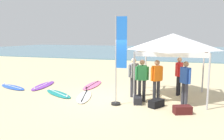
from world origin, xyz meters
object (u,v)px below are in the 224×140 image
object	(u,v)px
surfboard_pink	(93,85)
person_green	(142,77)
surfboard_blue	(12,87)
gear_bag_by_pole	(182,110)
person_orange	(157,78)
banner_flag	(119,65)
person_red	(179,74)
surfboard_white	(84,96)
person_blue	(185,80)
person_grey	(134,75)
canopy_tent	(173,42)
surfboard_purple	(43,85)
gear_bag_near_tent	(156,103)
surfboard_teal	(58,94)
gear_bag_on_sand	(138,100)

from	to	relation	value
surfboard_pink	person_green	size ratio (longest dim) A/B	1.40
surfboard_blue	gear_bag_by_pole	world-z (taller)	gear_bag_by_pole
gear_bag_by_pole	person_orange	bearing A→B (deg)	132.98
person_green	banner_flag	distance (m)	1.23
person_red	banner_flag	distance (m)	3.16
surfboard_white	person_red	distance (m)	4.32
surfboard_blue	person_blue	xyz separation A→B (m)	(8.47, -0.45, 0.95)
person_blue	person_green	distance (m)	1.66
surfboard_white	person_grey	size ratio (longest dim) A/B	1.28
surfboard_white	surfboard_blue	world-z (taller)	same
person_red	person_orange	bearing A→B (deg)	-119.35
canopy_tent	person_green	xyz separation A→B (m)	(-1.10, -1.04, -1.40)
surfboard_pink	banner_flag	distance (m)	3.99
canopy_tent	surfboard_purple	world-z (taller)	canopy_tent
banner_flag	gear_bag_near_tent	bearing A→B (deg)	8.12
gear_bag_near_tent	surfboard_white	bearing A→B (deg)	172.52
surfboard_purple	person_green	bearing A→B (deg)	-11.92
person_grey	person_orange	xyz separation A→B (m)	(1.05, -0.52, 0.00)
person_blue	gear_bag_by_pole	world-z (taller)	person_blue
surfboard_teal	banner_flag	xyz separation A→B (m)	(3.08, -0.68, 1.54)
surfboard_teal	gear_bag_by_pole	distance (m)	5.52
person_grey	gear_bag_near_tent	xyz separation A→B (m)	(1.14, -1.15, -0.85)
person_grey	gear_bag_near_tent	world-z (taller)	person_grey
surfboard_pink	person_blue	size ratio (longest dim) A/B	1.40
surfboard_teal	person_grey	bearing A→B (deg)	11.27
person_orange	banner_flag	world-z (taller)	banner_flag
surfboard_teal	person_green	distance (m)	3.94
person_green	gear_bag_on_sand	xyz separation A→B (m)	(-0.09, -0.34, -0.85)
surfboard_purple	surfboard_pink	distance (m)	2.62
person_blue	gear_bag_by_pole	xyz separation A→B (m)	(-0.05, -0.97, -0.85)
surfboard_teal	surfboard_pink	world-z (taller)	same
banner_flag	gear_bag_near_tent	world-z (taller)	banner_flag
surfboard_pink	person_green	bearing A→B (deg)	-34.33
surfboard_purple	surfboard_pink	bearing A→B (deg)	20.72
gear_bag_on_sand	surfboard_teal	bearing A→B (deg)	176.43
canopy_tent	banner_flag	xyz separation A→B (m)	(-1.84, -1.82, -0.81)
person_green	banner_flag	xyz separation A→B (m)	(-0.75, -0.78, 0.59)
surfboard_teal	person_blue	xyz separation A→B (m)	(5.48, 0.01, 0.95)
surfboard_white	banner_flag	size ratio (longest dim) A/B	0.64
surfboard_pink	person_grey	xyz separation A→B (m)	(2.59, -1.52, 0.95)
banner_flag	person_grey	bearing A→B (deg)	78.40
gear_bag_on_sand	person_red	bearing A→B (deg)	50.66
person_green	surfboard_pink	bearing A→B (deg)	145.67
surfboard_teal	surfboard_pink	distance (m)	2.32
surfboard_white	gear_bag_by_pole	xyz separation A→B (m)	(4.10, -0.90, 0.10)
person_red	person_orange	xyz separation A→B (m)	(-0.81, -1.43, 0.00)
person_blue	person_red	world-z (taller)	same
surfboard_blue	person_grey	world-z (taller)	person_grey
person_grey	person_orange	bearing A→B (deg)	-26.50
person_green	surfboard_purple	bearing A→B (deg)	168.08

